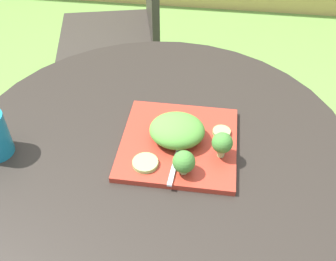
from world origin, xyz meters
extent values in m
cylinder|color=#28231E|center=(0.00, 0.00, 0.69)|extent=(0.90, 0.90, 0.02)
cylinder|color=#28231E|center=(0.00, 0.00, 0.36)|extent=(0.06, 0.06, 0.65)
cube|color=#332D28|center=(-0.38, 0.93, 0.43)|extent=(0.53, 0.53, 0.03)
cylinder|color=#332D28|center=(-0.59, 1.06, 0.22)|extent=(0.02, 0.02, 0.43)
cylinder|color=#332D28|center=(-0.51, 0.71, 0.22)|extent=(0.02, 0.02, 0.43)
cylinder|color=#332D28|center=(-0.25, 1.14, 0.22)|extent=(0.02, 0.02, 0.43)
cylinder|color=#332D28|center=(-0.16, 0.80, 0.22)|extent=(0.02, 0.02, 0.43)
cube|color=#AD3323|center=(0.05, -0.01, 0.71)|extent=(0.26, 0.26, 0.01)
cube|color=silver|center=(0.05, -0.08, 0.72)|extent=(0.02, 0.11, 0.00)
cube|color=silver|center=(0.05, -0.01, 0.72)|extent=(0.03, 0.05, 0.00)
ellipsoid|color=#519338|center=(0.04, 0.00, 0.75)|extent=(0.12, 0.11, 0.05)
cylinder|color=#99B770|center=(0.07, -0.10, 0.72)|extent=(0.02, 0.02, 0.01)
sphere|color=#427F33|center=(0.07, -0.10, 0.75)|extent=(0.05, 0.05, 0.05)
cylinder|color=#99B770|center=(0.15, -0.04, 0.73)|extent=(0.02, 0.02, 0.02)
sphere|color=#427F33|center=(0.15, -0.04, 0.76)|extent=(0.04, 0.04, 0.04)
cylinder|color=#8EB766|center=(0.14, 0.03, 0.72)|extent=(0.04, 0.04, 0.01)
cylinder|color=#8EB766|center=(-0.01, -0.09, 0.72)|extent=(0.05, 0.05, 0.01)
camera|label=1|loc=(0.11, -0.64, 1.33)|focal=41.99mm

